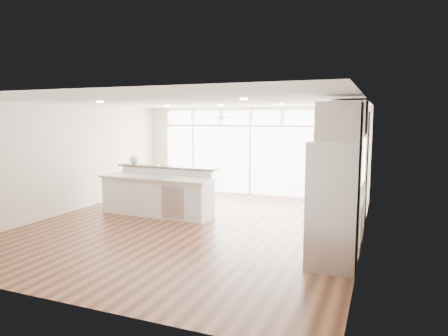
% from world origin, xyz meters
% --- Properties ---
extents(floor, '(7.00, 8.00, 0.02)m').
position_xyz_m(floor, '(0.00, 0.00, -0.01)').
color(floor, '#482516').
rests_on(floor, ground).
extents(ceiling, '(7.00, 8.00, 0.02)m').
position_xyz_m(ceiling, '(0.00, 0.00, 2.70)').
color(ceiling, white).
rests_on(ceiling, wall_back).
extents(wall_back, '(7.00, 0.04, 2.70)m').
position_xyz_m(wall_back, '(0.00, 4.00, 1.35)').
color(wall_back, beige).
rests_on(wall_back, floor).
extents(wall_front, '(7.00, 0.04, 2.70)m').
position_xyz_m(wall_front, '(0.00, -4.00, 1.35)').
color(wall_front, beige).
rests_on(wall_front, floor).
extents(wall_left, '(0.04, 8.00, 2.70)m').
position_xyz_m(wall_left, '(-3.50, 0.00, 1.35)').
color(wall_left, beige).
rests_on(wall_left, floor).
extents(wall_right, '(0.04, 8.00, 2.70)m').
position_xyz_m(wall_right, '(3.50, 0.00, 1.35)').
color(wall_right, beige).
rests_on(wall_right, floor).
extents(glass_wall, '(5.80, 0.06, 2.08)m').
position_xyz_m(glass_wall, '(0.00, 3.94, 1.05)').
color(glass_wall, white).
rests_on(glass_wall, wall_back).
extents(transom_row, '(5.90, 0.06, 0.40)m').
position_xyz_m(transom_row, '(0.00, 3.94, 2.38)').
color(transom_row, white).
rests_on(transom_row, wall_back).
extents(desk_window, '(0.04, 0.85, 0.85)m').
position_xyz_m(desk_window, '(3.46, 0.30, 1.55)').
color(desk_window, white).
rests_on(desk_window, wall_right).
extents(ceiling_fan, '(1.16, 1.16, 0.32)m').
position_xyz_m(ceiling_fan, '(-0.50, 2.80, 2.48)').
color(ceiling_fan, white).
rests_on(ceiling_fan, ceiling).
extents(recessed_lights, '(3.40, 3.00, 0.02)m').
position_xyz_m(recessed_lights, '(0.00, 0.20, 2.68)').
color(recessed_lights, white).
rests_on(recessed_lights, ceiling).
extents(oven_cabinet, '(0.64, 1.20, 2.50)m').
position_xyz_m(oven_cabinet, '(3.17, 1.80, 1.25)').
color(oven_cabinet, white).
rests_on(oven_cabinet, floor).
extents(desk_nook, '(0.72, 1.30, 0.76)m').
position_xyz_m(desk_nook, '(3.13, 0.30, 0.38)').
color(desk_nook, white).
rests_on(desk_nook, floor).
extents(upper_cabinets, '(0.64, 1.30, 0.64)m').
position_xyz_m(upper_cabinets, '(3.17, 0.30, 2.35)').
color(upper_cabinets, white).
rests_on(upper_cabinets, wall_right).
extents(refrigerator, '(0.76, 0.90, 2.00)m').
position_xyz_m(refrigerator, '(3.11, -1.35, 1.00)').
color(refrigerator, '#BABABF').
rests_on(refrigerator, floor).
extents(fridge_cabinet, '(0.64, 0.90, 0.60)m').
position_xyz_m(fridge_cabinet, '(3.17, -1.35, 2.30)').
color(fridge_cabinet, white).
rests_on(fridge_cabinet, wall_right).
extents(framed_photos, '(0.06, 0.22, 0.80)m').
position_xyz_m(framed_photos, '(3.46, 0.92, 1.40)').
color(framed_photos, black).
rests_on(framed_photos, wall_right).
extents(kitchen_island, '(2.95, 1.20, 1.16)m').
position_xyz_m(kitchen_island, '(-1.28, 0.54, 0.58)').
color(kitchen_island, white).
rests_on(kitchen_island, floor).
extents(rug, '(0.95, 0.76, 0.01)m').
position_xyz_m(rug, '(2.87, 0.95, 0.01)').
color(rug, '#351B10').
rests_on(rug, floor).
extents(office_chair, '(0.66, 0.64, 1.00)m').
position_xyz_m(office_chair, '(2.74, 0.94, 0.50)').
color(office_chair, black).
rests_on(office_chair, floor).
extents(fishbowl, '(0.26, 0.26, 0.24)m').
position_xyz_m(fishbowl, '(-2.22, 0.97, 1.27)').
color(fishbowl, silver).
rests_on(fishbowl, kitchen_island).
extents(monitor, '(0.12, 0.45, 0.37)m').
position_xyz_m(monitor, '(3.05, 0.30, 0.95)').
color(monitor, black).
rests_on(monitor, desk_nook).
extents(keyboard, '(0.14, 0.31, 0.02)m').
position_xyz_m(keyboard, '(2.88, 0.30, 0.77)').
color(keyboard, silver).
rests_on(keyboard, desk_nook).
extents(potted_plant, '(0.26, 0.29, 0.21)m').
position_xyz_m(potted_plant, '(3.17, 1.80, 2.61)').
color(potted_plant, '#335D28').
rests_on(potted_plant, oven_cabinet).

